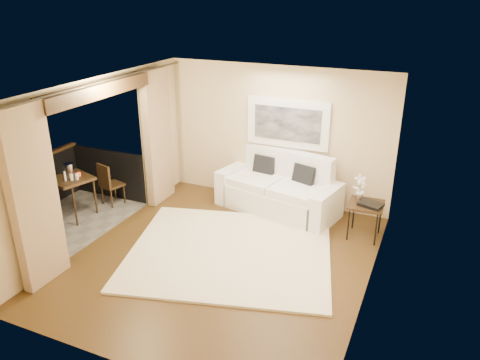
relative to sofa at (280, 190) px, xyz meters
The scene contains 18 objects.
floor 2.15m from the sofa, 96.33° to the right, with size 5.00×5.00×0.00m, color #4F3717.
room_shell 3.81m from the sofa, 138.35° to the right, with size 5.00×6.40×5.00m.
balcony 4.12m from the sofa, 149.29° to the right, with size 1.81×2.60×1.17m.
curtains 3.29m from the sofa, 138.11° to the right, with size 0.16×4.80×2.64m.
artwork 1.28m from the sofa, 92.67° to the left, with size 1.62×0.07×0.92m.
rug 1.93m from the sofa, 95.78° to the right, with size 3.21×2.80×0.04m, color #FFF2CD.
sofa is the anchor object (origin of this frame).
side_table 1.77m from the sofa, 15.19° to the right, with size 0.60×0.60×0.63m.
tray 1.87m from the sofa, 16.10° to the right, with size 0.38×0.28×0.05m, color black.
orchid 1.64m from the sofa, 11.02° to the right, with size 0.24×0.16×0.45m, color white.
bistro_table 3.90m from the sofa, 151.26° to the right, with size 0.84×0.84×0.79m.
balcony_chair_far 3.36m from the sofa, 159.31° to the right, with size 0.46×0.47×0.87m.
balcony_chair_near 4.48m from the sofa, 147.78° to the right, with size 0.47×0.48×0.87m.
ice_bucket 3.99m from the sofa, 154.21° to the right, with size 0.18×0.18×0.20m, color silver.
candle 3.77m from the sofa, 152.37° to the right, with size 0.06×0.06×0.07m, color #F63915.
vase 3.97m from the sofa, 149.09° to the right, with size 0.04×0.04×0.18m, color white.
glass_a 3.86m from the sofa, 149.35° to the right, with size 0.06×0.06×0.12m, color white.
glass_b 3.77m from the sofa, 149.64° to the right, with size 0.06×0.06×0.12m, color silver.
Camera 1 is at (2.85, -5.76, 4.00)m, focal length 35.00 mm.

